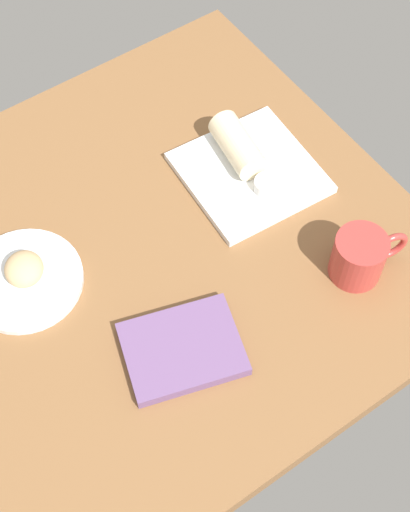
# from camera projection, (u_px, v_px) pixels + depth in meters

# --- Properties ---
(dining_table) EXTENTS (1.10, 0.90, 0.04)m
(dining_table) POSITION_uv_depth(u_px,v_px,m) (112.00, 277.00, 1.34)
(dining_table) COLOR brown
(dining_table) RESTS_ON ground
(round_plate) EXTENTS (0.21, 0.21, 0.01)m
(round_plate) POSITION_uv_depth(u_px,v_px,m) (24.00, 280.00, 1.30)
(round_plate) COLOR white
(round_plate) RESTS_ON dining_table
(scone_pastry) EXTENTS (0.09, 0.09, 0.04)m
(scone_pastry) POSITION_uv_depth(u_px,v_px,m) (24.00, 269.00, 1.28)
(scone_pastry) COLOR tan
(scone_pastry) RESTS_ON round_plate
(square_plate) EXTENTS (0.25, 0.25, 0.02)m
(square_plate) POSITION_uv_depth(u_px,v_px,m) (250.00, 173.00, 1.43)
(square_plate) COLOR white
(square_plate) RESTS_ON dining_table
(sauce_cup) EXTENTS (0.05, 0.05, 0.02)m
(sauce_cup) POSITION_uv_depth(u_px,v_px,m) (267.00, 185.00, 1.38)
(sauce_cup) COLOR silver
(sauce_cup) RESTS_ON square_plate
(breakfast_wrap) EXTENTS (0.08, 0.14, 0.06)m
(breakfast_wrap) POSITION_uv_depth(u_px,v_px,m) (238.00, 145.00, 1.41)
(breakfast_wrap) COLOR beige
(breakfast_wrap) RESTS_ON square_plate
(book_stack) EXTENTS (0.22, 0.20, 0.02)m
(book_stack) POSITION_uv_depth(u_px,v_px,m) (183.00, 349.00, 1.23)
(book_stack) COLOR #6B4C7A
(book_stack) RESTS_ON dining_table
(coffee_mug) EXTENTS (0.14, 0.09, 0.09)m
(coffee_mug) POSITION_uv_depth(u_px,v_px,m) (360.00, 256.00, 1.28)
(coffee_mug) COLOR #B23833
(coffee_mug) RESTS_ON dining_table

